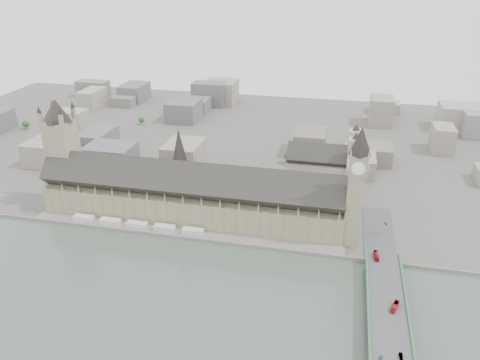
% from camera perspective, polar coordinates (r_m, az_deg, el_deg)
% --- Properties ---
extents(ground, '(900.00, 900.00, 0.00)m').
position_cam_1_polar(ground, '(404.84, -6.81, -6.02)').
color(ground, '#595651').
rests_on(ground, ground).
extents(embankment_wall, '(600.00, 1.50, 3.00)m').
position_cam_1_polar(embankment_wall, '(392.10, -7.54, -6.93)').
color(embankment_wall, gray).
rests_on(embankment_wall, ground).
extents(river_terrace, '(270.00, 15.00, 2.00)m').
position_cam_1_polar(river_terrace, '(398.32, -7.17, -6.44)').
color(river_terrace, gray).
rests_on(river_terrace, ground).
extents(terrace_tents, '(118.00, 7.00, 4.00)m').
position_cam_1_polar(terrace_tents, '(411.25, -12.45, -5.30)').
color(terrace_tents, silver).
rests_on(terrace_tents, river_terrace).
extents(palace_of_westminster, '(265.00, 40.73, 55.44)m').
position_cam_1_polar(palace_of_westminster, '(410.08, -6.08, -1.92)').
color(palace_of_westminster, '#958B65').
rests_on(palace_of_westminster, ground).
extents(elizabeth_tower, '(17.00, 17.00, 107.50)m').
position_cam_1_polar(elizabeth_tower, '(365.63, 14.03, 0.09)').
color(elizabeth_tower, '#958B65').
rests_on(elizabeth_tower, ground).
extents(victoria_tower, '(30.00, 30.00, 100.00)m').
position_cam_1_polar(victoria_tower, '(454.19, -20.81, 3.74)').
color(victoria_tower, '#958B65').
rests_on(victoria_tower, ground).
extents(central_tower, '(13.00, 13.00, 48.00)m').
position_cam_1_polar(central_tower, '(404.10, -7.37, 3.07)').
color(central_tower, gray).
rests_on(central_tower, ground).
extents(westminster_bridge, '(25.00, 325.00, 10.25)m').
position_cam_1_polar(westminster_bridge, '(314.92, 17.54, -16.44)').
color(westminster_bridge, '#474749').
rests_on(westminster_bridge, ground).
extents(westminster_abbey, '(68.00, 36.00, 64.00)m').
position_cam_1_polar(westminster_abbey, '(458.35, 10.23, 1.15)').
color(westminster_abbey, '#A7A497').
rests_on(westminster_abbey, ground).
extents(city_skyline_inland, '(720.00, 360.00, 38.00)m').
position_cam_1_polar(city_skyline_inland, '(612.96, 0.58, 7.12)').
color(city_skyline_inland, gray).
rests_on(city_skyline_inland, ground).
extents(park_trees, '(110.00, 30.00, 15.00)m').
position_cam_1_polar(park_trees, '(453.87, -5.60, -1.26)').
color(park_trees, '#1C4F1D').
rests_on(park_trees, ground).
extents(red_bus_north, '(3.71, 12.12, 3.33)m').
position_cam_1_polar(red_bus_north, '(362.04, 16.27, -8.85)').
color(red_bus_north, maroon).
rests_on(red_bus_north, westminster_bridge).
extents(red_bus_south, '(6.34, 11.85, 3.23)m').
position_cam_1_polar(red_bus_south, '(318.68, 18.36, -14.42)').
color(red_bus_south, red).
rests_on(red_bus_south, westminster_bridge).
extents(car_blue, '(2.26, 4.02, 1.29)m').
position_cam_1_polar(car_blue, '(284.71, 16.76, -20.06)').
color(car_blue, '#1B48B5').
rests_on(car_blue, westminster_bridge).
extents(car_silver, '(1.83, 4.93, 1.61)m').
position_cam_1_polar(car_silver, '(288.78, 19.03, -19.62)').
color(car_silver, gray).
rests_on(car_silver, westminster_bridge).
extents(car_approach, '(3.01, 4.75, 1.28)m').
position_cam_1_polar(car_approach, '(407.25, 17.37, -5.12)').
color(car_approach, gray).
rests_on(car_approach, westminster_bridge).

